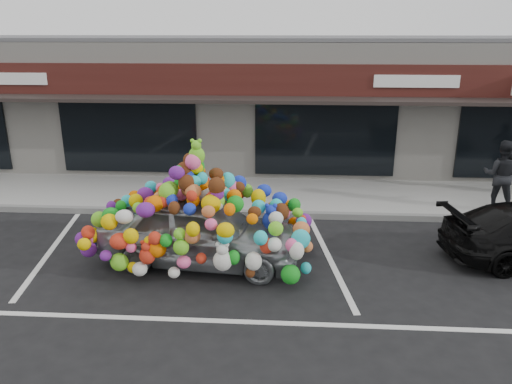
{
  "coord_description": "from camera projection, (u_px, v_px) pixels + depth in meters",
  "views": [
    {
      "loc": [
        1.88,
        -9.37,
        4.59
      ],
      "look_at": [
        1.18,
        1.4,
        1.03
      ],
      "focal_mm": 35.0,
      "sensor_mm": 36.0,
      "label": 1
    }
  ],
  "objects": [
    {
      "name": "ground",
      "position": [
        195.0,
        258.0,
        10.43
      ],
      "size": [
        90.0,
        90.0,
        0.0
      ],
      "primitive_type": "plane",
      "color": "black",
      "rests_on": "ground"
    },
    {
      "name": "shop_building",
      "position": [
        236.0,
        100.0,
        17.76
      ],
      "size": [
        24.0,
        7.2,
        4.31
      ],
      "color": "beige",
      "rests_on": "ground"
    },
    {
      "name": "sidewalk",
      "position": [
        220.0,
        195.0,
        14.2
      ],
      "size": [
        26.0,
        3.0,
        0.15
      ],
      "primitive_type": "cube",
      "color": "#9B9B96",
      "rests_on": "ground"
    },
    {
      "name": "kerb",
      "position": [
        213.0,
        213.0,
        12.78
      ],
      "size": [
        26.0,
        0.18,
        0.16
      ],
      "primitive_type": "cube",
      "color": "slate",
      "rests_on": "ground"
    },
    {
      "name": "parking_stripe_left",
      "position": [
        51.0,
        250.0,
        10.82
      ],
      "size": [
        0.73,
        4.37,
        0.01
      ],
      "primitive_type": "cube",
      "rotation": [
        0.0,
        0.0,
        0.14
      ],
      "color": "silver",
      "rests_on": "ground"
    },
    {
      "name": "parking_stripe_mid",
      "position": [
        329.0,
        258.0,
        10.45
      ],
      "size": [
        0.73,
        4.37,
        0.01
      ],
      "primitive_type": "cube",
      "rotation": [
        0.0,
        0.0,
        0.14
      ],
      "color": "silver",
      "rests_on": "ground"
    },
    {
      "name": "lane_line",
      "position": [
        291.0,
        324.0,
        8.13
      ],
      "size": [
        14.0,
        0.12,
        0.01
      ],
      "primitive_type": "cube",
      "color": "silver",
      "rests_on": "ground"
    },
    {
      "name": "toy_car",
      "position": [
        200.0,
        223.0,
        10.02
      ],
      "size": [
        2.98,
        4.55,
        2.55
      ],
      "rotation": [
        0.0,
        0.0,
        1.46
      ],
      "color": "#989CA2",
      "rests_on": "ground"
    },
    {
      "name": "pedestrian_b",
      "position": [
        501.0,
        175.0,
        12.61
      ],
      "size": [
        1.09,
        1.0,
        1.8
      ],
      "primitive_type": "imported",
      "rotation": [
        0.0,
        0.0,
        2.68
      ],
      "color": "black",
      "rests_on": "sidewalk"
    }
  ]
}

